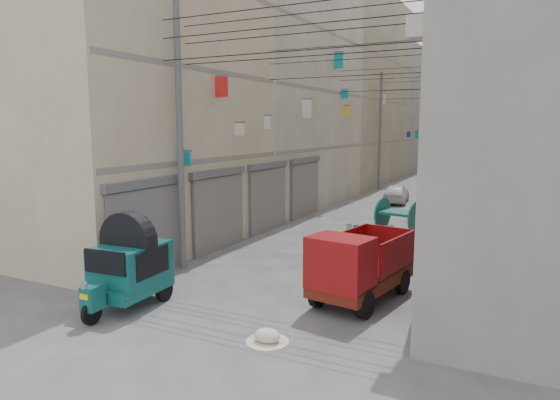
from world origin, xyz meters
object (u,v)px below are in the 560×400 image
Objects in this scene: mini_truck at (355,270)px; distant_car_grey at (465,176)px; distant_car_white at (396,193)px; second_cart at (399,214)px; horse at (362,256)px; auto_rickshaw at (129,264)px; tonga_cart at (369,245)px; distant_car_green at (443,173)px; feed_sack at (267,336)px.

mini_truck is 0.89× the size of distant_car_grey.
distant_car_grey is at bearing -109.02° from distant_car_white.
mini_truck is 1.88× the size of second_cart.
second_cart is 0.47× the size of distant_car_grey.
horse is 26.95m from distant_car_grey.
distant_car_white is (-2.05, 7.96, -0.19)m from second_cart.
mini_truck is 9.10m from second_cart.
tonga_cart is (4.25, 5.83, -0.33)m from auto_rickshaw.
distant_car_grey is at bearing 72.82° from tonga_cart.
distant_car_green is (0.44, 14.18, 0.04)m from distant_car_white.
auto_rickshaw is 31.44m from distant_car_grey.
tonga_cart is 0.94× the size of mini_truck.
horse is (0.55, 4.56, 0.66)m from feed_sack.
distant_car_green is at bearing -86.56° from horse.
feed_sack is (-0.89, -2.90, -0.74)m from mini_truck.
auto_rickshaw is 0.79× the size of tonga_cart.
second_cart is at bearing 97.05° from distant_car_white.
tonga_cart is 1.76× the size of second_cart.
distant_car_green is (-2.68, 31.17, -0.29)m from mini_truck.
auto_rickshaw is 4.09m from feed_sack.
second_cart reaches higher than distant_car_grey.
auto_rickshaw is at bearing 95.51° from distant_car_green.
auto_rickshaw is 0.66× the size of distant_car_grey.
second_cart is 3.31× the size of feed_sack.
mini_truck is (4.87, 2.55, -0.17)m from auto_rickshaw.
second_cart is at bearing 106.34° from mini_truck.
tonga_cart is 5.77m from second_cart.
distant_car_green is at bearing -99.14° from distant_car_white.
distant_car_grey is (2.40, 11.61, 0.09)m from distant_car_white.
distant_car_grey is (-0.11, 25.33, -0.08)m from tonga_cart.
distant_car_white is (-2.23, 19.90, 0.41)m from feed_sack.
distant_car_grey is (4.14, 31.16, -0.41)m from auto_rickshaw.
second_cart is at bearing -85.38° from horse.
distant_car_green reaches higher than feed_sack.
tonga_cart is 0.83× the size of distant_car_grey.
feed_sack is 0.17× the size of distant_car_white.
auto_rickshaw is 6.19m from horse.
second_cart is 0.97× the size of horse.
feed_sack is at bearing 89.05° from distant_car_white.
distant_car_green is at bearing 82.87° from auto_rickshaw.
distant_car_white is at bearing 109.95° from mini_truck.
auto_rickshaw is at bearing -95.17° from second_cart.
second_cart is 0.45× the size of distant_car_green.
horse is at bearing 83.13° from feed_sack.
distant_car_white is at bearing 81.48° from auto_rickshaw.
feed_sack is 31.51m from distant_car_grey.
tonga_cart reaches higher than distant_car_white.
second_cart is 11.95m from feed_sack.
feed_sack is 20.03m from distant_car_white.
mini_truck is 28.62m from distant_car_grey.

